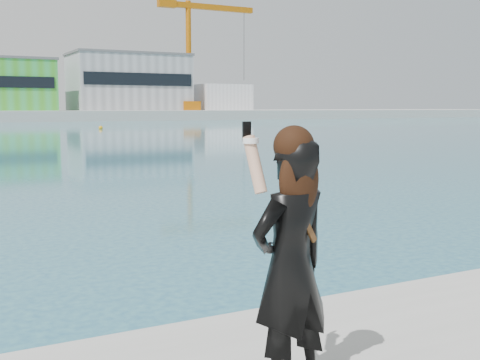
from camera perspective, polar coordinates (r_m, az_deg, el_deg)
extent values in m
cube|color=gray|center=(138.24, -10.49, 9.01)|extent=(25.00, 15.00, 12.00)
cube|color=black|center=(131.04, -9.49, 9.42)|extent=(23.75, 0.20, 2.64)
cube|color=#59595B|center=(138.62, -10.55, 11.59)|extent=(25.50, 15.30, 0.50)
cube|color=silver|center=(144.47, -1.79, 7.84)|extent=(12.00, 10.00, 6.00)
cube|color=#D06A0C|center=(136.65, -4.84, 7.03)|extent=(4.00, 4.00, 2.00)
cylinder|color=#D06A0C|center=(137.21, -4.90, 12.05)|extent=(1.20, 1.20, 22.00)
cube|color=#D06A0C|center=(140.89, -2.60, 16.03)|extent=(20.00, 1.20, 1.20)
cube|color=#D06A0C|center=(136.61, -6.95, 16.27)|extent=(4.00, 1.60, 1.60)
cylinder|color=black|center=(143.42, 0.38, 12.65)|extent=(0.10, 0.10, 16.00)
cylinder|color=silver|center=(127.00, -17.36, 8.11)|extent=(0.16, 0.16, 8.00)
cube|color=red|center=(127.25, -17.15, 9.64)|extent=(1.20, 0.04, 0.80)
sphere|color=orange|center=(76.50, -13.07, 4.73)|extent=(0.50, 0.50, 0.50)
imported|color=black|center=(3.95, 4.80, -8.34)|extent=(0.69, 0.52, 1.70)
sphere|color=black|center=(3.80, 5.13, 3.24)|extent=(0.26, 0.26, 0.26)
ellipsoid|color=black|center=(3.79, 5.62, -0.07)|extent=(0.28, 0.15, 0.45)
cylinder|color=tan|center=(3.75, 1.42, 1.47)|extent=(0.12, 0.21, 0.37)
cylinder|color=white|center=(3.77, 1.03, 3.75)|extent=(0.10, 0.10, 0.03)
cube|color=black|center=(3.80, 0.64, 4.63)|extent=(0.06, 0.03, 0.12)
cube|color=#4C2D14|center=(3.83, 6.05, -3.59)|extent=(0.24, 0.06, 0.35)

